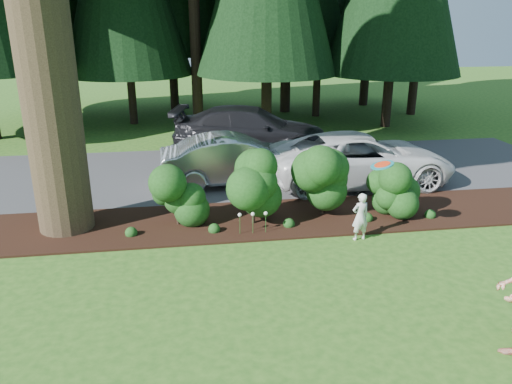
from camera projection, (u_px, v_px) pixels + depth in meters
ground at (287, 286)px, 9.35m from camera, size 80.00×80.00×0.00m
mulch_bed at (260, 219)px, 12.37m from camera, size 16.00×2.50×0.05m
driveway at (239, 170)px, 16.34m from camera, size 22.00×6.00×0.03m
shrub_row at (292, 189)px, 12.11m from camera, size 6.53×1.60×1.61m
lily_cluster at (253, 215)px, 11.38m from camera, size 0.69×0.09×0.57m
car_silver_wagon at (236, 160)px, 14.79m from camera, size 4.55×1.84×1.47m
car_white_suv at (360, 159)px, 14.78m from camera, size 5.50×2.54×1.53m
car_dark_suv at (251, 130)px, 18.30m from camera, size 6.06×3.49×1.65m
child at (360, 217)px, 11.13m from camera, size 0.45×0.34×1.11m
frisbee at (382, 165)px, 10.59m from camera, size 0.48×0.49×0.16m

